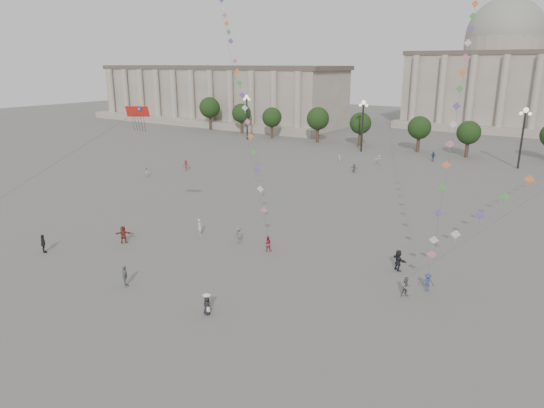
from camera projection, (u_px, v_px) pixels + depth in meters
The scene contains 25 objects.
ground at pixel (170, 299), 38.35m from camera, with size 360.00×360.00×0.00m, color #5B5956.
hall_west at pixel (216, 95), 150.99m from camera, with size 84.00×26.22×17.20m.
hall_central at pixel (499, 77), 137.03m from camera, with size 48.30×34.30×35.50m.
tree_row at pixel (447, 127), 98.81m from camera, with size 137.12×5.12×8.00m.
lamp_post_far_west at pixel (247, 109), 116.15m from camera, with size 2.00×0.90×10.65m.
lamp_post_mid_west at pixel (363, 116), 99.99m from camera, with size 2.00×0.90×10.65m.
lamp_post_mid_east at pixel (524, 127), 83.83m from camera, with size 2.00×0.90×10.65m.
person_crowd_0 at pixel (433, 156), 91.81m from camera, with size 1.08×0.45×1.84m, color navy.
person_crowd_1 at pixel (147, 172), 78.81m from camera, with size 0.85×0.66×1.75m, color beige.
person_crowd_2 at pixel (186, 165), 83.68m from camera, with size 1.23×0.71×1.90m, color maroon.
person_crowd_3 at pixel (398, 260), 43.44m from camera, with size 1.80×0.57×1.94m, color #222228.
person_crowd_4 at pixel (379, 160), 88.67m from camera, with size 1.70×0.54×1.84m, color silver.
person_crowd_6 at pixel (238, 235), 50.01m from camera, with size 1.14×0.65×1.76m, color slate.
person_crowd_10 at pixel (340, 158), 90.78m from camera, with size 0.55×0.36×1.50m, color silver.
person_crowd_12 at pixel (354, 168), 82.27m from camera, with size 1.42×0.45×1.54m, color slate.
person_crowd_13 at pixel (200, 227), 52.45m from camera, with size 0.66×0.43×1.81m, color beige.
tourist_1 at pixel (43, 244), 47.51m from camera, with size 1.10×0.46×1.87m, color black.
tourist_2 at pixel (123, 234), 50.12m from camera, with size 1.71×0.54×1.84m, color maroon.
tourist_3 at pixel (125, 276), 40.34m from camera, with size 1.07×0.45×1.82m, color slate.
kite_flyer_0 at pixel (268, 244), 47.99m from camera, with size 0.76×0.59×1.56m, color #A02B3B.
kite_flyer_1 at pixel (428, 282), 39.52m from camera, with size 1.00×0.57×1.54m, color navy.
kite_flyer_2 at pixel (406, 287), 38.61m from camera, with size 0.80×0.62×1.64m, color slate.
hat_person at pixel (207, 305), 35.82m from camera, with size 0.74×0.60×1.69m.
dragon_kite at pixel (135, 120), 45.85m from camera, with size 7.01×9.27×23.93m.
kite_train_west at pixel (229, 37), 66.71m from camera, with size 35.93×33.85×62.00m.
Camera 1 is at (26.15, -24.19, 18.00)m, focal length 32.00 mm.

